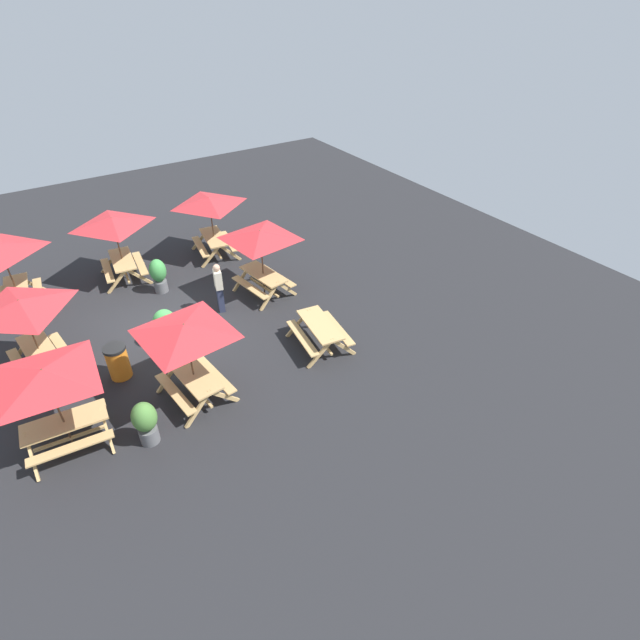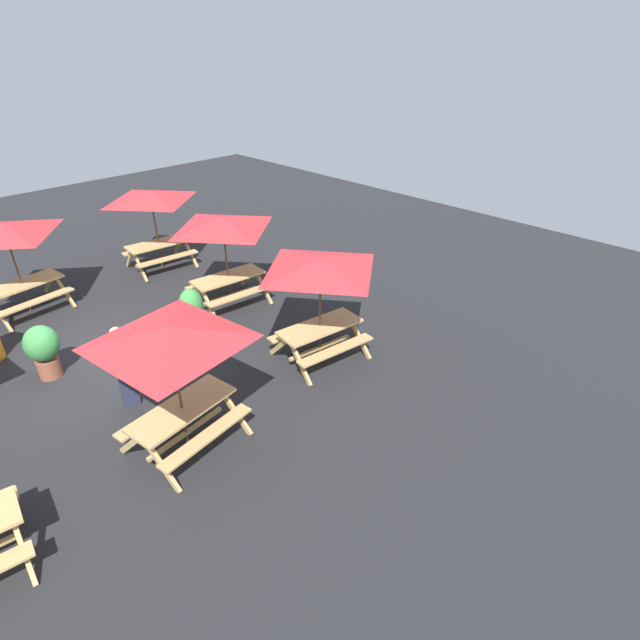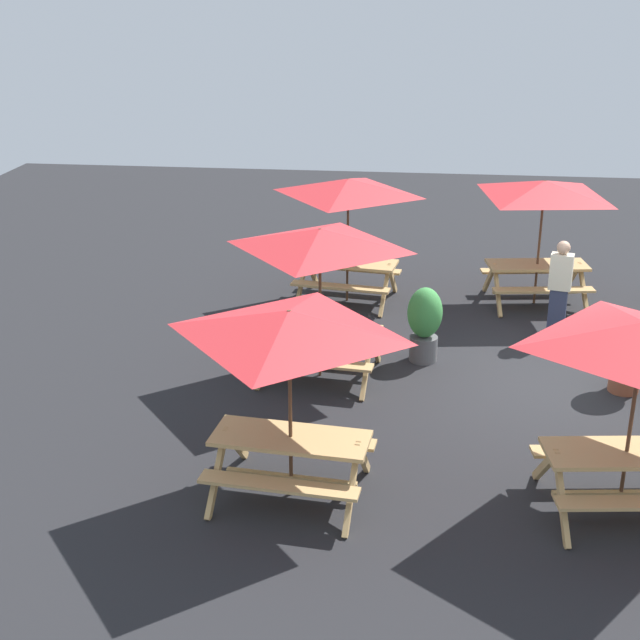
% 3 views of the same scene
% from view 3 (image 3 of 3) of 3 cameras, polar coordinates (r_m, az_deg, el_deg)
% --- Properties ---
extents(ground_plane, '(29.82, 29.82, 0.00)m').
position_cam_3_polar(ground_plane, '(13.73, 15.10, -3.98)').
color(ground_plane, '#232326').
rests_on(ground_plane, ground).
extents(picnic_table_1, '(2.21, 2.21, 2.34)m').
position_cam_3_polar(picnic_table_1, '(12.84, 0.00, 4.53)').
color(picnic_table_1, tan).
rests_on(picnic_table_1, ground).
extents(picnic_table_2, '(2.27, 2.27, 2.34)m').
position_cam_3_polar(picnic_table_2, '(16.07, 1.82, 7.95)').
color(picnic_table_2, tan).
rests_on(picnic_table_2, ground).
extents(picnic_table_3, '(2.80, 2.80, 2.34)m').
position_cam_3_polar(picnic_table_3, '(16.39, 14.12, 7.60)').
color(picnic_table_3, tan).
rests_on(picnic_table_3, ground).
extents(picnic_table_5, '(2.19, 2.19, 2.34)m').
position_cam_3_polar(picnic_table_5, '(9.72, -1.98, -1.10)').
color(picnic_table_5, tan).
rests_on(picnic_table_5, ground).
extents(potted_plant_0, '(0.54, 0.54, 1.20)m').
position_cam_3_polar(potted_plant_0, '(13.91, 6.71, -0.09)').
color(potted_plant_0, '#59595B').
rests_on(potted_plant_0, ground).
extents(potted_plant_2, '(0.66, 0.66, 1.14)m').
position_cam_3_polar(potted_plant_2, '(13.53, 19.13, -1.78)').
color(potted_plant_2, '#935138').
rests_on(potted_plant_2, ground).
extents(person_standing, '(0.40, 0.30, 1.67)m').
position_cam_3_polar(person_standing, '(15.16, 15.08, 2.05)').
color(person_standing, '#2D334C').
rests_on(person_standing, ground).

